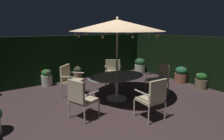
# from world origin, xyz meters

# --- Properties ---
(ground_plane) EXTENTS (7.88, 6.63, 0.02)m
(ground_plane) POSITION_xyz_m (0.00, 0.00, -0.01)
(ground_plane) COLOR #493638
(hedge_backdrop_rear) EXTENTS (7.88, 0.30, 1.88)m
(hedge_backdrop_rear) POSITION_xyz_m (0.00, 3.16, 0.94)
(hedge_backdrop_rear) COLOR black
(hedge_backdrop_rear) RESTS_ON ground_plane
(hedge_backdrop_right) EXTENTS (0.30, 6.63, 1.88)m
(hedge_backdrop_right) POSITION_xyz_m (3.79, 0.00, 0.94)
(hedge_backdrop_right) COLOR black
(hedge_backdrop_right) RESTS_ON ground_plane
(patio_dining_table) EXTENTS (1.86, 1.28, 0.76)m
(patio_dining_table) POSITION_xyz_m (0.25, 0.20, 0.62)
(patio_dining_table) COLOR silver
(patio_dining_table) RESTS_ON ground_plane
(patio_umbrella) EXTENTS (2.76, 2.76, 2.50)m
(patio_umbrella) POSITION_xyz_m (0.25, 0.20, 2.25)
(patio_umbrella) COLOR beige
(patio_umbrella) RESTS_ON ground_plane
(patio_chair_north) EXTENTS (0.71, 0.71, 1.00)m
(patio_chair_north) POSITION_xyz_m (-1.23, -0.34, 0.56)
(patio_chair_north) COLOR beige
(patio_chair_north) RESTS_ON ground_plane
(patio_chair_northeast) EXTENTS (0.60, 0.59, 1.03)m
(patio_chair_northeast) POSITION_xyz_m (0.16, -1.37, 0.59)
(patio_chair_northeast) COLOR beige
(patio_chair_northeast) RESTS_ON ground_plane
(patio_chair_east) EXTENTS (0.71, 0.69, 0.97)m
(patio_chair_east) POSITION_xyz_m (1.77, -0.18, 0.55)
(patio_chair_east) COLOR silver
(patio_chair_east) RESTS_ON ground_plane
(patio_chair_southeast) EXTENTS (0.83, 0.81, 0.96)m
(patio_chair_southeast) POSITION_xyz_m (1.05, 1.54, 0.58)
(patio_chair_southeast) COLOR beige
(patio_chair_southeast) RESTS_ON ground_plane
(patio_chair_south) EXTENTS (0.87, 0.86, 1.00)m
(patio_chair_south) POSITION_xyz_m (-0.80, 1.37, 0.58)
(patio_chair_south) COLOR beige
(patio_chair_south) RESTS_ON ground_plane
(potted_plant_left_far) EXTENTS (0.49, 0.49, 0.66)m
(potted_plant_left_far) POSITION_xyz_m (3.45, 0.16, 0.32)
(potted_plant_left_far) COLOR #9F5C46
(potted_plant_left_far) RESTS_ON ground_plane
(potted_plant_back_left) EXTENTS (0.51, 0.51, 0.71)m
(potted_plant_back_left) POSITION_xyz_m (3.27, 2.38, 0.35)
(potted_plant_back_left) COLOR beige
(potted_plant_back_left) RESTS_ON ground_plane
(potted_plant_back_center) EXTENTS (0.35, 0.35, 0.59)m
(potted_plant_back_center) POSITION_xyz_m (0.13, 2.85, 0.30)
(potted_plant_back_center) COLOR olive
(potted_plant_back_center) RESTS_ON ground_plane
(potted_plant_right_near) EXTENTS (0.42, 0.42, 0.60)m
(potted_plant_right_near) POSITION_xyz_m (3.35, -0.76, 0.29)
(potted_plant_right_near) COLOR #837354
(potted_plant_right_near) RESTS_ON ground_plane
(potted_plant_back_right) EXTENTS (0.41, 0.41, 0.64)m
(potted_plant_back_right) POSITION_xyz_m (-1.15, 2.85, 0.32)
(potted_plant_back_right) COLOR beige
(potted_plant_back_right) RESTS_ON ground_plane
(potted_plant_left_near) EXTENTS (0.36, 0.37, 0.60)m
(potted_plant_left_near) POSITION_xyz_m (2.03, 2.81, 0.31)
(potted_plant_left_near) COLOR beige
(potted_plant_left_near) RESTS_ON ground_plane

